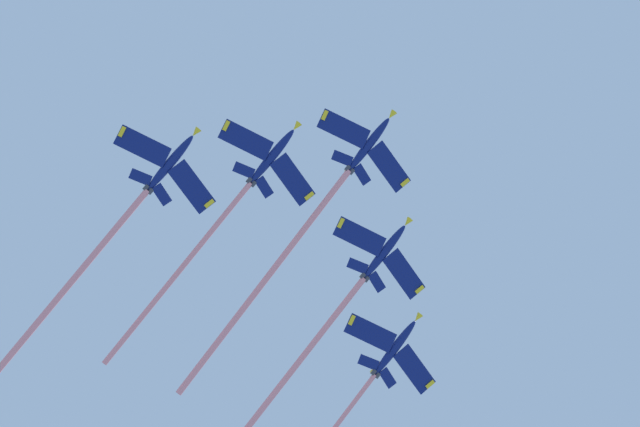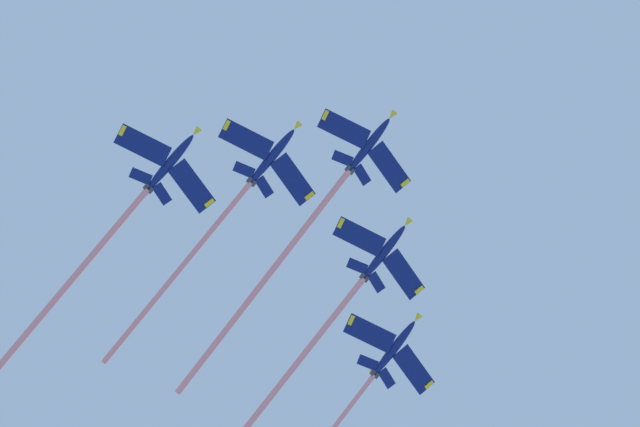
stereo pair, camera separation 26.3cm
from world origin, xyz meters
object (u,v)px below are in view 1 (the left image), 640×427
jet_right_wing (234,203)px  jet_lead (314,217)px  jet_left_outer (358,397)px  jet_left_wing (343,305)px  jet_right_outer (110,236)px

jet_right_wing → jet_lead: bearing=-44.8°
jet_right_wing → jet_left_outer: size_ratio=0.90×
jet_left_wing → jet_left_outer: (14.71, 6.21, -4.12)m
jet_lead → jet_left_outer: jet_lead is taller
jet_lead → jet_left_outer: 32.70m
jet_lead → jet_left_wing: jet_lead is taller
jet_left_wing → jet_right_wing: bearing=166.4°
jet_left_wing → jet_right_outer: size_ratio=0.85×
jet_left_outer → jet_lead: bearing=-161.8°
jet_lead → jet_left_wing: (15.48, 3.69, -3.61)m
jet_lead → jet_right_wing: (-9.90, 9.84, -2.56)m
jet_right_wing → jet_right_outer: size_ratio=0.86×
jet_lead → jet_left_wing: bearing=13.4°
jet_right_wing → jet_right_outer: (-7.62, 18.98, -6.54)m
jet_left_wing → jet_left_outer: bearing=22.9°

